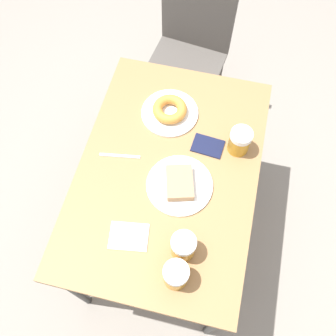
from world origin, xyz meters
TOP-DOWN VIEW (x-y plane):
  - ground_plane at (0.00, 0.00)m, footprint 8.00×8.00m
  - table at (0.00, 0.00)m, footprint 0.71×1.05m
  - chair at (-0.08, 0.89)m, footprint 0.45×0.45m
  - plate_with_cake at (0.06, -0.05)m, footprint 0.26×0.26m
  - plate_with_donut at (-0.06, 0.27)m, footprint 0.24×0.24m
  - beer_mug_left at (0.25, 0.16)m, footprint 0.09×0.09m
  - beer_mug_center at (0.13, -0.30)m, footprint 0.09×0.09m
  - beer_mug_right at (0.12, -0.40)m, footprint 0.09×0.09m
  - napkin_folded at (-0.08, -0.30)m, footprint 0.15×0.12m
  - fork at (-0.20, 0.02)m, footprint 0.17×0.04m
  - passport_near_edge at (0.13, 0.14)m, footprint 0.13×0.10m

SIDE VIEW (x-z plane):
  - ground_plane at x=0.00m, z-range 0.00..0.00m
  - chair at x=-0.08m, z-range 0.09..0.98m
  - table at x=0.00m, z-range 0.30..1.04m
  - fork at x=-0.20m, z-range 0.74..0.74m
  - napkin_folded at x=-0.08m, z-range 0.74..0.74m
  - passport_near_edge at x=0.13m, z-range 0.74..0.75m
  - plate_with_cake at x=0.06m, z-range 0.73..0.78m
  - plate_with_donut at x=-0.06m, z-range 0.73..0.79m
  - beer_mug_left at x=0.25m, z-range 0.74..0.85m
  - beer_mug_center at x=0.13m, z-range 0.74..0.85m
  - beer_mug_right at x=0.12m, z-range 0.74..0.85m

